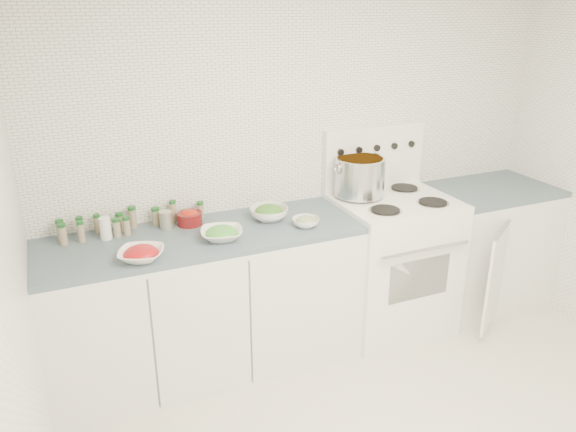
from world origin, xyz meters
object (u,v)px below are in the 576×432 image
object	(u,v)px
stove	(390,259)
bowl_tomato	(141,254)
stock_pot	(360,175)
bowl_snowpea	(222,233)

from	to	relation	value
stove	bowl_tomato	xyz separation A→B (m)	(-1.68, -0.20, 0.44)
stock_pot	bowl_tomato	world-z (taller)	stock_pot
stock_pot	bowl_snowpea	world-z (taller)	stock_pot
stove	bowl_tomato	world-z (taller)	stove
stock_pot	stove	bearing A→B (deg)	-35.91
stove	bowl_snowpea	distance (m)	1.30
stock_pot	bowl_snowpea	bearing A→B (deg)	-166.63
bowl_tomato	stove	bearing A→B (deg)	6.75
bowl_tomato	bowl_snowpea	bearing A→B (deg)	11.31
bowl_snowpea	stove	bearing A→B (deg)	5.00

